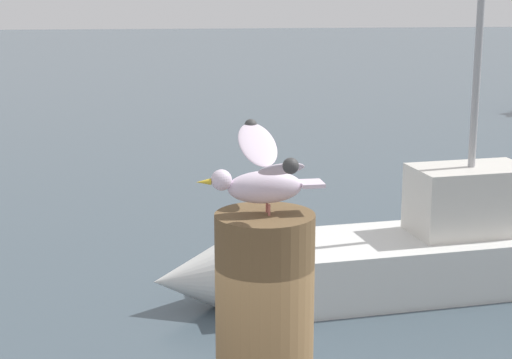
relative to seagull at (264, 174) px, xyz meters
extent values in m
cylinder|color=#C66A60|center=(0.01, 0.02, -0.11)|extent=(0.01, 0.01, 0.04)
cylinder|color=#C66A60|center=(0.01, -0.02, -0.11)|extent=(0.01, 0.01, 0.04)
ellipsoid|color=silver|center=(0.00, 0.00, -0.04)|extent=(0.24, 0.10, 0.10)
sphere|color=silver|center=(-0.13, -0.01, -0.01)|extent=(0.06, 0.06, 0.06)
cone|color=yellow|center=(-0.18, -0.01, -0.02)|extent=(0.05, 0.02, 0.02)
cube|color=silver|center=(0.15, 0.01, -0.04)|extent=(0.07, 0.08, 0.01)
ellipsoid|color=silver|center=(0.00, 0.19, 0.05)|extent=(0.14, 0.29, 0.11)
sphere|color=#393939|center=(-0.01, 0.32, 0.09)|extent=(0.04, 0.04, 0.04)
ellipsoid|color=silver|center=(0.02, -0.19, 0.05)|extent=(0.14, 0.29, 0.11)
sphere|color=#393939|center=(0.03, -0.32, 0.09)|extent=(0.04, 0.04, 0.04)
cube|color=silver|center=(2.55, 6.21, -2.48)|extent=(4.47, 1.85, 0.62)
cone|color=silver|center=(0.10, 5.87, -2.45)|extent=(1.27, 1.27, 1.13)
cube|color=silver|center=(3.05, 6.28, -1.80)|extent=(1.38, 0.92, 0.75)
cylinder|color=#A5A5A8|center=(3.05, 6.28, -0.43)|extent=(0.08, 0.08, 1.99)
camera|label=1|loc=(-0.29, -2.45, 0.56)|focal=58.96mm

